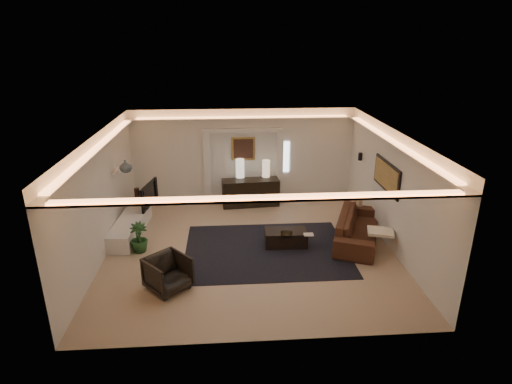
{
  "coord_description": "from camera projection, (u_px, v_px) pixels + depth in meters",
  "views": [
    {
      "loc": [
        -0.52,
        -9.45,
        5.01
      ],
      "look_at": [
        0.2,
        0.6,
        1.25
      ],
      "focal_mm": 29.51,
      "sensor_mm": 36.0,
      "label": 1
    }
  ],
  "objects": [
    {
      "name": "throw_blanket",
      "position": [
        381.0,
        232.0,
        10.18
      ],
      "size": [
        0.72,
        0.64,
        0.07
      ],
      "primitive_type": "cube",
      "rotation": [
        0.0,
        0.0,
        -0.27
      ],
      "color": "white",
      "rests_on": "sofa"
    },
    {
      "name": "painting_canvas",
      "position": [
        243.0,
        149.0,
        13.26
      ],
      "size": [
        0.62,
        0.02,
        0.62
      ],
      "primitive_type": "cube",
      "color": "#4C2D1E",
      "rests_on": "wall_back"
    },
    {
      "name": "armchair",
      "position": [
        168.0,
        273.0,
        8.73
      ],
      "size": [
        1.13,
        1.13,
        0.74
      ],
      "primitive_type": "imported",
      "rotation": [
        0.0,
        0.0,
        0.73
      ],
      "color": "black",
      "rests_on": "ground"
    },
    {
      "name": "throw_pillow",
      "position": [
        358.0,
        203.0,
        11.92
      ],
      "size": [
        0.17,
        0.38,
        0.36
      ],
      "primitive_type": "cube",
      "rotation": [
        0.0,
        0.0,
        0.18
      ],
      "color": "tan",
      "rests_on": "sofa"
    },
    {
      "name": "ginger_jar",
      "position": [
        125.0,
        166.0,
        10.88
      ],
      "size": [
        0.33,
        0.33,
        0.33
      ],
      "primitive_type": "imported",
      "rotation": [
        0.0,
        0.0,
        0.04
      ],
      "color": "#404B5D",
      "rests_on": "wall_niche"
    },
    {
      "name": "daylight_slit",
      "position": [
        285.0,
        157.0,
        13.49
      ],
      "size": [
        0.25,
        0.03,
        1.0
      ],
      "primitive_type": "cube",
      "color": "white",
      "rests_on": "wall_back"
    },
    {
      "name": "console",
      "position": [
        251.0,
        193.0,
        13.1
      ],
      "size": [
        1.79,
        0.68,
        0.88
      ],
      "primitive_type": "cube",
      "rotation": [
        0.0,
        0.0,
        0.08
      ],
      "color": "black",
      "rests_on": "ground"
    },
    {
      "name": "wall_left",
      "position": [
        101.0,
        197.0,
        9.87
      ],
      "size": [
        0.0,
        7.0,
        7.0
      ],
      "primitive_type": "plane",
      "rotation": [
        1.57,
        0.0,
        1.57
      ],
      "color": "silver",
      "rests_on": "ground"
    },
    {
      "name": "figurine",
      "position": [
        137.0,
        196.0,
        12.21
      ],
      "size": [
        0.16,
        0.16,
        0.41
      ],
      "primitive_type": "cylinder",
      "rotation": [
        0.0,
        0.0,
        0.07
      ],
      "color": "#3D2017",
      "rests_on": "media_ledge"
    },
    {
      "name": "cove_soffit",
      "position": [
        249.0,
        146.0,
        9.7
      ],
      "size": [
        7.0,
        7.0,
        0.04
      ],
      "primitive_type": "cube",
      "color": "silver",
      "rests_on": "ceiling"
    },
    {
      "name": "bowl",
      "position": [
        286.0,
        234.0,
        10.28
      ],
      "size": [
        0.38,
        0.38,
        0.08
      ],
      "primitive_type": "imported",
      "rotation": [
        0.0,
        0.0,
        -0.19
      ],
      "color": "black",
      "rests_on": "coffee_table"
    },
    {
      "name": "lamp_left",
      "position": [
        240.0,
        170.0,
        13.09
      ],
      "size": [
        0.35,
        0.35,
        0.59
      ],
      "primitive_type": "cylinder",
      "rotation": [
        0.0,
        0.0,
        -0.41
      ],
      "color": "white",
      "rests_on": "console"
    },
    {
      "name": "ceiling",
      "position": [
        249.0,
        134.0,
        9.6
      ],
      "size": [
        7.0,
        7.0,
        0.0
      ],
      "primitive_type": "plane",
      "rotation": [
        3.14,
        0.0,
        0.0
      ],
      "color": "white",
      "rests_on": "ground"
    },
    {
      "name": "area_rug",
      "position": [
        266.0,
        250.0,
        10.45
      ],
      "size": [
        4.0,
        3.0,
        0.01
      ],
      "primitive_type": "cube",
      "color": "black",
      "rests_on": "ground"
    },
    {
      "name": "art_panel_gold",
      "position": [
        386.0,
        176.0,
        10.53
      ],
      "size": [
        0.02,
        1.5,
        0.62
      ],
      "primitive_type": "cube",
      "color": "tan",
      "rests_on": "wall_right"
    },
    {
      "name": "pilaster_left",
      "position": [
        207.0,
        167.0,
        13.33
      ],
      "size": [
        0.22,
        0.2,
        2.2
      ],
      "primitive_type": "cube",
      "color": "silver",
      "rests_on": "ground"
    },
    {
      "name": "alcove_header",
      "position": [
        243.0,
        130.0,
        13.01
      ],
      "size": [
        2.52,
        0.2,
        0.12
      ],
      "primitive_type": "cube",
      "color": "silver",
      "rests_on": "wall_back"
    },
    {
      "name": "media_ledge",
      "position": [
        130.0,
        226.0,
        11.24
      ],
      "size": [
        0.75,
        2.43,
        0.45
      ],
      "primitive_type": "cube",
      "rotation": [
        0.0,
        0.0,
        -0.06
      ],
      "color": "white",
      "rests_on": "ground"
    },
    {
      "name": "art_panel_frame",
      "position": [
        387.0,
        176.0,
        10.53
      ],
      "size": [
        0.04,
        1.64,
        0.74
      ],
      "primitive_type": "cube",
      "color": "black",
      "rests_on": "wall_right"
    },
    {
      "name": "wall_sconce",
      "position": [
        360.0,
        157.0,
        12.31
      ],
      "size": [
        0.12,
        0.12,
        0.22
      ],
      "primitive_type": "cylinder",
      "color": "black",
      "rests_on": "wall_right"
    },
    {
      "name": "wall_right",
      "position": [
        391.0,
        190.0,
        10.34
      ],
      "size": [
        0.0,
        7.0,
        7.0
      ],
      "primitive_type": "plane",
      "rotation": [
        1.57,
        0.0,
        -1.57
      ],
      "color": "silver",
      "rests_on": "ground"
    },
    {
      "name": "wall_front",
      "position": [
        262.0,
        269.0,
        6.84
      ],
      "size": [
        7.0,
        0.0,
        7.0
      ],
      "primitive_type": "plane",
      "rotation": [
        -1.57,
        0.0,
        0.0
      ],
      "color": "silver",
      "rests_on": "ground"
    },
    {
      "name": "plant",
      "position": [
        139.0,
        238.0,
        10.26
      ],
      "size": [
        0.54,
        0.54,
        0.75
      ],
      "primitive_type": "imported",
      "rotation": [
        0.0,
        0.0,
        0.36
      ],
      "color": "#20471E",
      "rests_on": "ground"
    },
    {
      "name": "pilaster_right",
      "position": [
        279.0,
        165.0,
        13.48
      ],
      "size": [
        0.22,
        0.2,
        2.2
      ],
      "primitive_type": "cube",
      "color": "silver",
      "rests_on": "ground"
    },
    {
      "name": "sofa",
      "position": [
        358.0,
        228.0,
        10.83
      ],
      "size": [
        2.66,
        1.82,
        0.72
      ],
      "primitive_type": "imported",
      "rotation": [
        0.0,
        0.0,
        1.19
      ],
      "color": "brown",
      "rests_on": "ground"
    },
    {
      "name": "tv",
      "position": [
        145.0,
        194.0,
        11.88
      ],
      "size": [
        1.19,
        0.37,
        0.68
      ],
      "primitive_type": "imported",
      "rotation": [
        0.0,
        0.0,
        1.38
      ],
      "color": "black",
      "rests_on": "media_ledge"
    },
    {
      "name": "wall_niche",
      "position": [
        117.0,
        171.0,
        11.12
      ],
      "size": [
        0.1,
        0.55,
        0.04
      ],
      "primitive_type": "cube",
      "color": "silver",
      "rests_on": "wall_left"
    },
    {
      "name": "magazine",
      "position": [
        309.0,
        234.0,
        10.33
      ],
      "size": [
        0.24,
        0.17,
        0.03
      ],
      "primitive_type": "cube",
      "rotation": [
        0.0,
        0.0,
        0.01
      ],
      "color": "beige",
      "rests_on": "coffee_table"
    },
    {
      "name": "floor",
      "position": [
        250.0,
        247.0,
        10.61
      ],
      "size": [
        7.0,
        7.0,
        0.0
      ],
      "primitive_type": "plane",
      "color": "tan",
      "rests_on": "ground"
    },
    {
      "name": "wall_back",
      "position": [
        243.0,
        155.0,
        13.38
      ],
      "size": [
        7.0,
        0.0,
        7.0
      ],
      "primitive_type": "plane",
      "rotation": [
        1.57,
        0.0,
        0.0
      ],
      "color": "silver",
      "rests_on": "ground"
    },
    {
      "name": "lamp_right",
      "position": [
        266.0,
        169.0,
        13.14
      ],
      "size": [
        0.26,
        0.26,
        0.53
      ],
      "primitive_type": "cylinder",
      "rotation": [
        0.0,
        0.0,
        -0.11
      ],
      "color": "beige",
      "rests_on": "console"
    },
    {
      "name": "painting_frame",
      "position": [
        243.0,
        149.0,
        13.28
      ],
      "size": [
        0.74,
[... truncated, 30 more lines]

